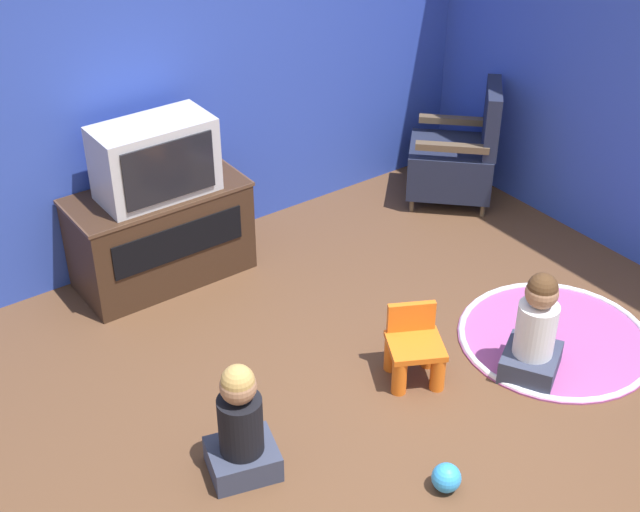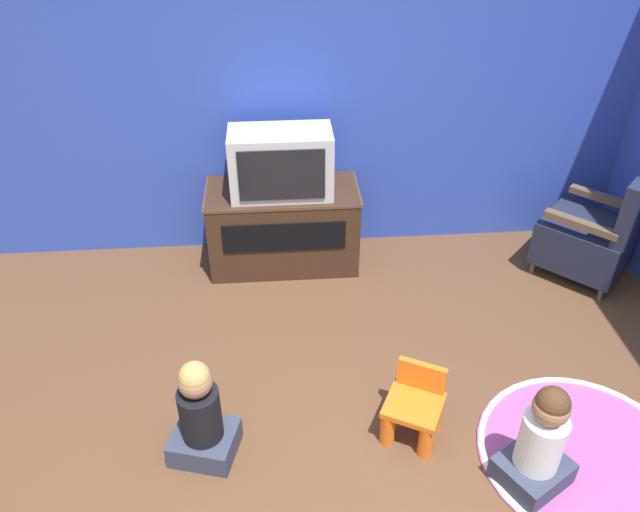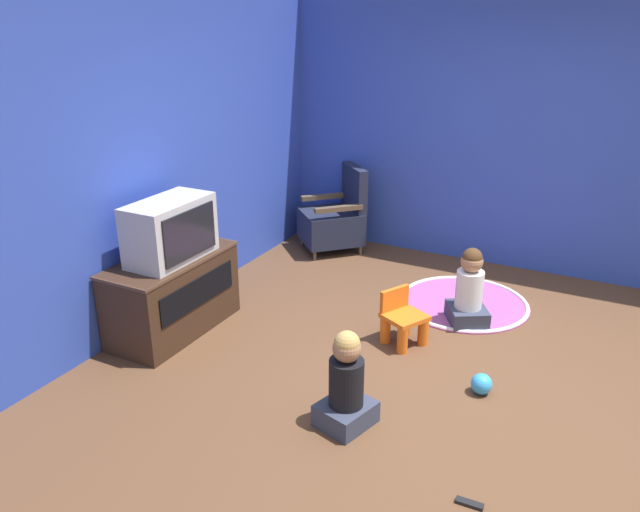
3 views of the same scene
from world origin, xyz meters
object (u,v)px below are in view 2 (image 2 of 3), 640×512
Objects in this scene: child_watching_left at (201,416)px; child_watching_center at (540,444)px; black_armchair at (593,236)px; yellow_kid_chair at (414,409)px; tv_cabinet at (283,226)px; television at (281,163)px.

child_watching_left is 1.76m from child_watching_center.
yellow_kid_chair is at bearing -4.99° from black_armchair.
tv_cabinet is 1.72× the size of child_watching_left.
tv_cabinet is 2.65× the size of yellow_kid_chair.
child_watching_left reaches higher than tv_cabinet.
yellow_kid_chair is (0.67, -1.75, -0.15)m from tv_cabinet.
yellow_kid_chair is at bearing 115.92° from child_watching_center.
television is at bearing 90.06° from child_watching_center.
child_watching_left is (-0.49, -1.76, -0.60)m from television.
tv_cabinet is at bearing 90.00° from television.
television reaches higher than tv_cabinet.
black_armchair is 1.36× the size of child_watching_center.
black_armchair is 2.15m from yellow_kid_chair.
tv_cabinet is 1.68× the size of child_watching_center.
child_watching_center is at bearing -59.76° from tv_cabinet.
television is at bearing 89.96° from child_watching_left.
yellow_kid_chair is (-1.62, -1.40, -0.16)m from black_armchair.
yellow_kid_chair is at bearing 18.13° from child_watching_left.
yellow_kid_chair is 0.65× the size of child_watching_left.
black_armchair is at bearing 43.16° from child_watching_left.
television is at bearing -53.42° from black_armchair.
television reaches higher than black_armchair.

